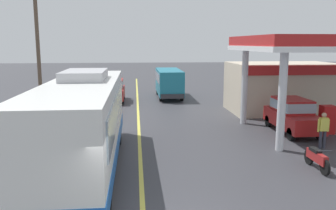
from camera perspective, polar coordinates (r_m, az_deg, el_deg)
name	(u,v)px	position (r m, az deg, el deg)	size (l,w,h in m)	color
ground	(138,104)	(28.26, -4.90, 0.23)	(120.00, 120.00, 0.00)	#38383D
lane_divider_stripe	(138,116)	(23.35, -4.80, -1.81)	(0.16, 50.00, 0.01)	#D8CC4C
coach_bus_main	(83,125)	(13.59, -13.54, -3.19)	(2.60, 11.04, 3.69)	white
gas_station_roadside	(294,77)	(23.99, 19.64, 4.30)	(9.10, 11.95, 5.10)	#B21E1E
car_at_pump	(292,114)	(20.09, 19.37, -1.33)	(1.70, 4.20, 1.82)	maroon
minibus_opposing_lane	(169,81)	(31.20, 0.15, 3.91)	(2.04, 6.13, 2.44)	teal
motorcycle_parked_forecourt	(317,158)	(14.68, 22.78, -7.88)	(0.55, 1.80, 0.92)	black
pedestrian_near_pump	(279,113)	(20.56, 17.47, -1.21)	(0.55, 0.22, 1.66)	#33333F
pedestrian_by_shop	(323,128)	(17.54, 23.68, -3.46)	(0.55, 0.22, 1.66)	#33333F
car_trailing_behind_bus	(114,89)	(29.43, -8.71, 2.54)	(1.70, 4.20, 1.82)	maroon
utility_pole_roadside	(38,50)	(24.25, -20.15, 8.26)	(1.80, 0.24, 8.21)	brown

